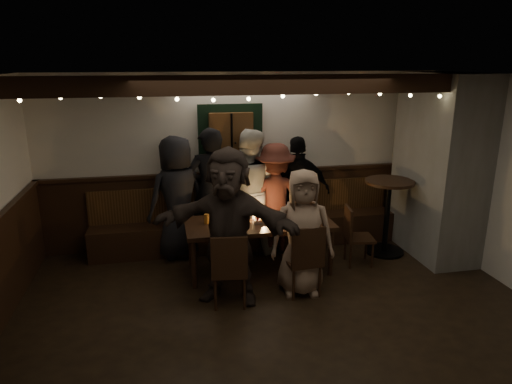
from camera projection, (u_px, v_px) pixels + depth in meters
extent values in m
cube|color=black|center=(284.00, 326.00, 4.92)|extent=(6.00, 5.00, 0.01)
cube|color=black|center=(289.00, 77.00, 4.20)|extent=(6.00, 5.00, 0.01)
cube|color=silver|center=(243.00, 160.00, 6.92)|extent=(6.00, 0.01, 2.60)
cube|color=black|center=(244.00, 208.00, 7.10)|extent=(6.00, 0.05, 1.10)
cube|color=slate|center=(439.00, 167.00, 6.48)|extent=(0.70, 1.40, 2.60)
cube|color=black|center=(247.00, 233.00, 6.95)|extent=(4.60, 0.45, 0.45)
cube|color=#3A220C|center=(245.00, 200.00, 6.99)|extent=(4.60, 0.06, 0.50)
cube|color=black|center=(231.00, 138.00, 6.72)|extent=(0.95, 0.04, 1.00)
cube|color=#3A220C|center=(231.00, 139.00, 6.66)|extent=(0.64, 0.12, 0.76)
cube|color=black|center=(266.00, 85.00, 5.17)|extent=(6.00, 0.16, 0.22)
sphere|color=#FFE599|center=(20.00, 100.00, 4.69)|extent=(0.04, 0.04, 0.04)
sphere|color=#FFE599|center=(61.00, 97.00, 4.76)|extent=(0.04, 0.04, 0.04)
sphere|color=#FFE599|center=(100.00, 96.00, 4.83)|extent=(0.04, 0.04, 0.04)
sphere|color=#FFE599|center=(139.00, 97.00, 4.91)|extent=(0.04, 0.04, 0.04)
sphere|color=#FFE599|center=(177.00, 99.00, 5.00)|extent=(0.04, 0.04, 0.04)
sphere|color=#FFE599|center=(213.00, 100.00, 5.08)|extent=(0.04, 0.04, 0.04)
sphere|color=#FFE599|center=(249.00, 99.00, 5.15)|extent=(0.04, 0.04, 0.04)
sphere|color=#FFE599|center=(283.00, 96.00, 5.22)|extent=(0.04, 0.04, 0.04)
sphere|color=#FFE599|center=(316.00, 94.00, 5.29)|extent=(0.04, 0.04, 0.04)
sphere|color=#FFE599|center=(349.00, 93.00, 5.37)|extent=(0.04, 0.04, 0.04)
sphere|color=#FFE599|center=(380.00, 94.00, 5.45)|extent=(0.04, 0.04, 0.04)
sphere|color=#FFE599|center=(410.00, 95.00, 5.54)|extent=(0.04, 0.04, 0.04)
sphere|color=#FFE599|center=(440.00, 96.00, 5.62)|extent=(0.04, 0.04, 0.04)
sphere|color=#FFE599|center=(469.00, 95.00, 5.69)|extent=(0.04, 0.04, 0.04)
cube|color=black|center=(259.00, 224.00, 6.06)|extent=(1.94, 0.83, 0.06)
cylinder|color=black|center=(194.00, 264.00, 5.66)|extent=(0.06, 0.06, 0.64)
cylinder|color=black|center=(190.00, 244.00, 6.30)|extent=(0.06, 0.06, 0.64)
cylinder|color=black|center=(331.00, 253.00, 6.00)|extent=(0.06, 0.06, 0.64)
cylinder|color=black|center=(314.00, 234.00, 6.65)|extent=(0.06, 0.06, 0.64)
cylinder|color=#BF7226|center=(206.00, 219.00, 5.97)|extent=(0.06, 0.06, 0.13)
cylinder|color=#BF7226|center=(237.00, 224.00, 5.79)|extent=(0.06, 0.06, 0.13)
cylinder|color=silver|center=(252.00, 214.00, 6.15)|extent=(0.06, 0.06, 0.13)
cylinder|color=#BF7226|center=(274.00, 218.00, 6.01)|extent=(0.06, 0.06, 0.13)
cylinder|color=silver|center=(288.00, 210.00, 6.34)|extent=(0.06, 0.06, 0.13)
cylinder|color=#BF7226|center=(318.00, 217.00, 6.04)|extent=(0.06, 0.06, 0.13)
cylinder|color=white|center=(223.00, 232.00, 5.68)|extent=(0.24, 0.24, 0.01)
cube|color=#B2B2B7|center=(260.00, 221.00, 6.00)|extent=(0.15, 0.09, 0.05)
cylinder|color=#990C0C|center=(258.00, 218.00, 5.98)|extent=(0.03, 0.03, 0.15)
cylinder|color=gold|center=(262.00, 218.00, 5.99)|extent=(0.03, 0.03, 0.15)
cylinder|color=silver|center=(264.00, 218.00, 6.10)|extent=(0.05, 0.05, 0.07)
sphere|color=#FFB24C|center=(264.00, 214.00, 6.08)|extent=(0.03, 0.03, 0.03)
cube|color=black|center=(229.00, 271.00, 5.28)|extent=(0.45, 0.45, 0.04)
cube|color=black|center=(229.00, 257.00, 5.03)|extent=(0.41, 0.09, 0.46)
cylinder|color=black|center=(243.00, 280.00, 5.51)|extent=(0.03, 0.03, 0.40)
cylinder|color=black|center=(244.00, 294.00, 5.19)|extent=(0.03, 0.03, 0.40)
cylinder|color=black|center=(216.00, 281.00, 5.48)|extent=(0.03, 0.03, 0.40)
cylinder|color=black|center=(215.00, 295.00, 5.17)|extent=(0.03, 0.03, 0.40)
cube|color=black|center=(302.00, 261.00, 5.52)|extent=(0.44, 0.44, 0.04)
cube|color=black|center=(309.00, 247.00, 5.28)|extent=(0.41, 0.07, 0.47)
cylinder|color=black|center=(309.00, 270.00, 5.78)|extent=(0.04, 0.04, 0.40)
cylinder|color=black|center=(320.00, 282.00, 5.47)|extent=(0.04, 0.04, 0.40)
cylinder|color=black|center=(285.00, 273.00, 5.70)|extent=(0.04, 0.04, 0.40)
cylinder|color=black|center=(294.00, 285.00, 5.39)|extent=(0.04, 0.04, 0.40)
cube|color=black|center=(359.00, 238.00, 6.32)|extent=(0.43, 0.43, 0.04)
cube|color=black|center=(348.00, 223.00, 6.25)|extent=(0.09, 0.38, 0.43)
cylinder|color=black|center=(372.00, 256.00, 6.24)|extent=(0.03, 0.03, 0.37)
cylinder|color=black|center=(350.00, 256.00, 6.22)|extent=(0.03, 0.03, 0.37)
cylinder|color=black|center=(366.00, 247.00, 6.53)|extent=(0.03, 0.03, 0.37)
cylinder|color=black|center=(345.00, 247.00, 6.52)|extent=(0.03, 0.03, 0.37)
cylinder|color=black|center=(384.00, 251.00, 6.81)|extent=(0.56, 0.56, 0.03)
cylinder|color=black|center=(387.00, 218.00, 6.66)|extent=(0.08, 0.08, 1.09)
cylinder|color=black|center=(390.00, 182.00, 6.51)|extent=(0.69, 0.69, 0.04)
imported|color=black|center=(177.00, 197.00, 6.47)|extent=(1.01, 0.86, 1.77)
imported|color=black|center=(211.00, 191.00, 6.60)|extent=(0.69, 0.46, 1.86)
imported|color=#BAB7AE|center=(249.00, 191.00, 6.68)|extent=(1.09, 0.99, 1.82)
imported|color=#4D221B|center=(275.00, 198.00, 6.69)|extent=(1.07, 0.63, 1.62)
imported|color=black|center=(298.00, 192.00, 6.87)|extent=(1.01, 0.47, 1.69)
imported|color=#312622|center=(228.00, 226.00, 5.24)|extent=(1.78, 1.19, 1.84)
imported|color=#9E7E68|center=(302.00, 233.00, 5.44)|extent=(0.82, 0.59, 1.55)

